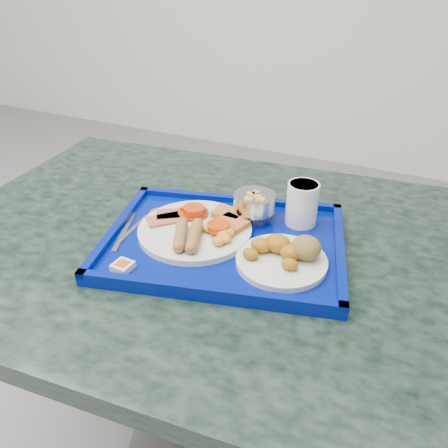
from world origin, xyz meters
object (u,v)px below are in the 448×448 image
(tray, at_px, (224,243))
(fruit_bowl, at_px, (254,203))
(juice_cup, at_px, (302,202))
(table, at_px, (226,312))
(bread_plate, at_px, (285,255))
(main_plate, at_px, (198,228))

(tray, relative_size, fruit_bowl, 6.05)
(fruit_bowl, bearing_deg, juice_cup, 17.17)
(table, xyz_separation_m, bread_plate, (0.15, -0.05, 0.25))
(table, height_order, bread_plate, bread_plate)
(juice_cup, bearing_deg, fruit_bowl, -162.83)
(table, xyz_separation_m, main_plate, (-0.06, -0.02, 0.24))
(bread_plate, height_order, juice_cup, juice_cup)
(tray, relative_size, bread_plate, 3.20)
(main_plate, relative_size, juice_cup, 2.53)
(juice_cup, bearing_deg, main_plate, -143.98)
(main_plate, xyz_separation_m, bread_plate, (0.20, -0.02, 0.01))
(fruit_bowl, height_order, juice_cup, juice_cup)
(tray, bearing_deg, table, 102.54)
(table, relative_size, bread_plate, 7.83)
(main_plate, xyz_separation_m, juice_cup, (0.19, 0.14, 0.04))
(table, bearing_deg, main_plate, -156.81)
(table, distance_m, tray, 0.22)
(table, relative_size, main_plate, 5.68)
(table, xyz_separation_m, tray, (0.01, -0.03, 0.22))
(tray, distance_m, main_plate, 0.07)
(bread_plate, distance_m, fruit_bowl, 0.18)
(main_plate, distance_m, bread_plate, 0.21)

